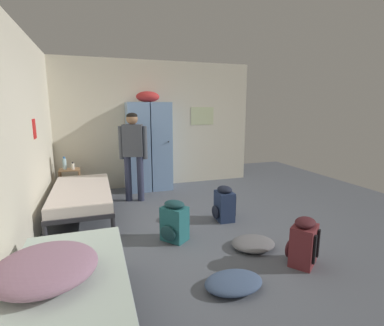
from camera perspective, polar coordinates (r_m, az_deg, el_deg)
ground_plane at (r=4.26m, az=1.18°, el=-13.31°), size 8.54×8.54×0.00m
room_backdrop at (r=4.88m, az=-17.06°, el=5.97°), size 4.37×5.40×2.73m
locker_bank at (r=6.18m, az=-8.45°, el=3.59°), size 0.90×0.55×2.07m
shelf_unit at (r=6.13m, az=-22.88°, el=-3.18°), size 0.38×0.30×0.57m
bed_left_rear at (r=4.97m, az=-20.94°, el=-5.78°), size 0.90×1.90×0.49m
bed_left_front at (r=2.52m, az=-23.15°, el=-22.92°), size 0.90×1.90×0.49m
bedding_heap at (r=2.50m, az=-26.88°, el=-17.85°), size 0.73×0.74×0.21m
person_traveler at (r=5.44m, az=-11.53°, el=2.78°), size 0.50×0.30×1.65m
water_bottle at (r=6.08m, az=-23.85°, el=-0.10°), size 0.07×0.07×0.25m
lotion_bottle at (r=6.02m, az=-22.45°, el=-0.56°), size 0.06×0.06×0.15m
backpack_maroon at (r=3.58m, az=21.02°, el=-14.41°), size 0.41×0.42×0.55m
backpack_teal at (r=3.91m, az=-3.55°, el=-11.49°), size 0.42×0.41×0.55m
backpack_navy at (r=4.58m, az=6.29°, el=-8.08°), size 0.35×0.33×0.55m
clothes_pile_denim at (r=3.09m, az=8.21°, el=-22.28°), size 0.59×0.43×0.12m
clothes_pile_grey at (r=3.87m, az=11.97°, el=-15.26°), size 0.56×0.48×0.11m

